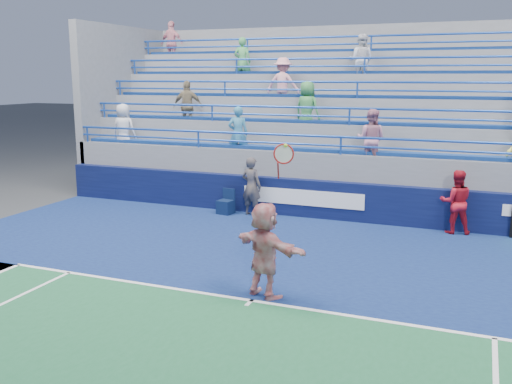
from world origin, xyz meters
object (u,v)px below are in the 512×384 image
at_px(judge_chair, 226,206).
at_px(ball_girl, 456,202).
at_px(line_judge, 251,186).
at_px(tennis_player, 265,250).

relative_size(judge_chair, ball_girl, 0.45).
relative_size(line_judge, ball_girl, 1.04).
bearing_deg(line_judge, ball_girl, -167.46).
height_order(line_judge, ball_girl, line_judge).
relative_size(judge_chair, line_judge, 0.43).
height_order(judge_chair, line_judge, line_judge).
xyz_separation_m(tennis_player, ball_girl, (3.06, 5.88, -0.07)).
bearing_deg(ball_girl, judge_chair, -9.42).
height_order(judge_chair, tennis_player, tennis_player).
relative_size(tennis_player, line_judge, 1.66).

